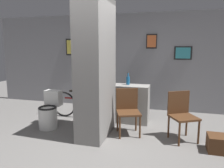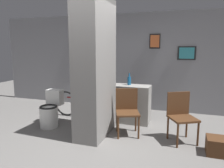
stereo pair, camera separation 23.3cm
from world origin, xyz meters
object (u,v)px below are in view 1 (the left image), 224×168
at_px(chair_by_doorway, 182,113).
at_px(bottle_tall, 128,80).
at_px(toilet, 49,112).
at_px(bicycle, 83,105).
at_px(chair_near_pillar, 128,109).

bearing_deg(chair_by_doorway, bottle_tall, 117.87).
xyz_separation_m(toilet, bicycle, (0.46, 0.75, 0.00)).
bearing_deg(bottle_tall, chair_by_doorway, -32.90).
relative_size(bicycle, bottle_tall, 5.74).
relative_size(toilet, chair_by_doorway, 0.87).
bearing_deg(bicycle, toilet, -121.70).
relative_size(chair_near_pillar, bottle_tall, 3.06).
bearing_deg(chair_near_pillar, chair_by_doorway, -21.39).
height_order(toilet, chair_by_doorway, chair_by_doorway).
bearing_deg(toilet, bicycle, 58.30).
bearing_deg(chair_by_doorway, chair_near_pillar, 149.92).
relative_size(chair_near_pillar, bicycle, 0.53).
relative_size(chair_near_pillar, chair_by_doorway, 1.00).
xyz_separation_m(toilet, chair_by_doorway, (2.68, 0.12, 0.17)).
distance_m(chair_near_pillar, bicycle, 1.37).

